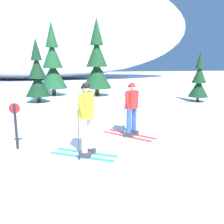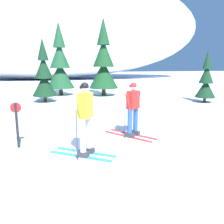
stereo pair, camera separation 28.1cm
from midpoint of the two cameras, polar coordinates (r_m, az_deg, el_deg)
ground_plane at (r=6.57m, az=-2.36°, el=-8.64°), size 120.00×120.00×0.00m
skier_yellow_jacket at (r=5.82m, az=-5.10°, el=-1.49°), size 1.64×1.28×1.84m
skier_red_jacket at (r=7.41m, az=6.07°, el=0.71°), size 1.45×1.64×1.71m
pine_tree_center_left at (r=14.73m, az=-15.47°, el=8.39°), size 1.44×1.44×3.73m
pine_tree_center at (r=17.67m, az=-11.92°, el=10.96°), size 2.00×2.00×5.17m
pine_tree_center_right at (r=17.10m, az=-1.58°, el=11.52°), size 2.09×2.09×5.40m
pine_tree_far_right at (r=15.13m, az=22.11°, el=6.90°), size 1.16×1.16×3.02m
snow_ridge_background at (r=37.25m, az=-16.40°, el=19.49°), size 47.23×17.29×15.41m
trail_marker_post at (r=6.85m, az=-20.77°, el=-2.27°), size 0.28×0.07×1.25m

